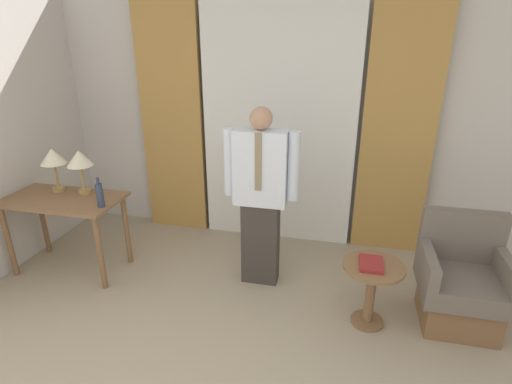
# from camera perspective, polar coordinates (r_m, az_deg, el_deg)

# --- Properties ---
(wall_back) EXTENTS (10.00, 0.06, 2.70)m
(wall_back) POSITION_cam_1_polar(r_m,az_deg,el_deg) (4.35, 3.51, 10.59)
(wall_back) COLOR beige
(wall_back) RESTS_ON ground_plane
(curtain_sheer_center) EXTENTS (1.61, 0.06, 2.58)m
(curtain_sheer_center) POSITION_cam_1_polar(r_m,az_deg,el_deg) (4.23, 3.20, 9.46)
(curtain_sheer_center) COLOR white
(curtain_sheer_center) RESTS_ON ground_plane
(curtain_drape_left) EXTENTS (0.70, 0.06, 2.58)m
(curtain_drape_left) POSITION_cam_1_polar(r_m,az_deg,el_deg) (4.59, -11.95, 9.99)
(curtain_drape_left) COLOR #B28442
(curtain_drape_left) RESTS_ON ground_plane
(curtain_drape_right) EXTENTS (0.70, 0.06, 2.58)m
(curtain_drape_right) POSITION_cam_1_polar(r_m,az_deg,el_deg) (4.21, 19.66, 8.15)
(curtain_drape_right) COLOR #B28442
(curtain_drape_right) RESTS_ON ground_plane
(desk) EXTENTS (1.08, 0.58, 0.76)m
(desk) POSITION_cam_1_polar(r_m,az_deg,el_deg) (4.18, -25.71, -2.30)
(desk) COLOR brown
(desk) RESTS_ON ground_plane
(table_lamp_left) EXTENTS (0.24, 0.24, 0.43)m
(table_lamp_left) POSITION_cam_1_polar(r_m,az_deg,el_deg) (4.24, -27.00, 4.28)
(table_lamp_left) COLOR #9E7F47
(table_lamp_left) RESTS_ON desk
(table_lamp_right) EXTENTS (0.24, 0.24, 0.43)m
(table_lamp_right) POSITION_cam_1_polar(r_m,az_deg,el_deg) (4.06, -23.88, 4.13)
(table_lamp_right) COLOR #9E7F47
(table_lamp_right) RESTS_ON desk
(bottle_near_edge) EXTENTS (0.06, 0.06, 0.27)m
(bottle_near_edge) POSITION_cam_1_polar(r_m,az_deg,el_deg) (3.75, -21.42, -0.38)
(bottle_near_edge) COLOR #2D3851
(bottle_near_edge) RESTS_ON desk
(person) EXTENTS (0.66, 0.22, 1.64)m
(person) POSITION_cam_1_polar(r_m,az_deg,el_deg) (3.49, 0.69, -0.17)
(person) COLOR #38332D
(person) RESTS_ON ground_plane
(armchair) EXTENTS (0.64, 0.60, 0.89)m
(armchair) POSITION_cam_1_polar(r_m,az_deg,el_deg) (3.62, 27.17, -11.79)
(armchair) COLOR brown
(armchair) RESTS_ON ground_plane
(side_table) EXTENTS (0.47, 0.47, 0.54)m
(side_table) POSITION_cam_1_polar(r_m,az_deg,el_deg) (3.32, 16.18, -12.54)
(side_table) COLOR brown
(side_table) RESTS_ON ground_plane
(book) EXTENTS (0.18, 0.24, 0.03)m
(book) POSITION_cam_1_polar(r_m,az_deg,el_deg) (3.22, 16.12, -9.82)
(book) COLOR maroon
(book) RESTS_ON side_table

